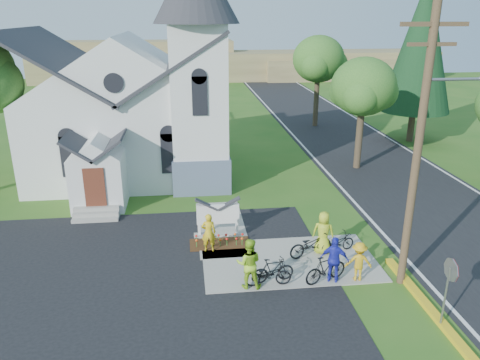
{
  "coord_description": "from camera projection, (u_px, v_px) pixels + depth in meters",
  "views": [
    {
      "loc": [
        -2.47,
        -15.91,
        9.53
      ],
      "look_at": [
        0.01,
        5.0,
        1.98
      ],
      "focal_mm": 35.0,
      "sensor_mm": 36.0,
      "label": 1
    }
  ],
  "objects": [
    {
      "name": "utility_pole",
      "position": [
        421.0,
        143.0,
        15.73
      ],
      "size": [
        3.45,
        0.28,
        10.0
      ],
      "color": "#422D21",
      "rests_on": "ground"
    },
    {
      "name": "bike_1",
      "position": [
        273.0,
        270.0,
        17.32
      ],
      "size": [
        1.68,
        0.7,
        0.98
      ],
      "primitive_type": "imported",
      "rotation": [
        0.0,
        0.0,
        1.72
      ],
      "color": "black",
      "rests_on": "sidewalk"
    },
    {
      "name": "ground",
      "position": [
        255.0,
        270.0,
        18.36
      ],
      "size": [
        120.0,
        120.0,
        0.0
      ],
      "primitive_type": "plane",
      "color": "#2C5D1A",
      "rests_on": "ground"
    },
    {
      "name": "church_sign",
      "position": [
        218.0,
        215.0,
        20.87
      ],
      "size": [
        2.2,
        0.4,
        1.7
      ],
      "color": "gray",
      "rests_on": "ground"
    },
    {
      "name": "bike_3",
      "position": [
        326.0,
        269.0,
        17.31
      ],
      "size": [
        1.87,
        1.12,
        1.08
      ],
      "primitive_type": "imported",
      "rotation": [
        0.0,
        0.0,
        1.94
      ],
      "color": "black",
      "rests_on": "sidewalk"
    },
    {
      "name": "church",
      "position": [
        133.0,
        89.0,
        27.65
      ],
      "size": [
        12.35,
        12.0,
        13.0
      ],
      "color": "silver",
      "rests_on": "ground"
    },
    {
      "name": "cyclist_4",
      "position": [
        323.0,
        233.0,
        19.28
      ],
      "size": [
        1.06,
        0.89,
        1.85
      ],
      "primitive_type": "imported",
      "rotation": [
        0.0,
        0.0,
        2.74
      ],
      "color": "#A9BB23",
      "rests_on": "sidewalk"
    },
    {
      "name": "bike_4",
      "position": [
        338.0,
        243.0,
        19.53
      ],
      "size": [
        1.7,
        1.02,
        0.84
      ],
      "primitive_type": "imported",
      "rotation": [
        0.0,
        0.0,
        1.88
      ],
      "color": "black",
      "rests_on": "sidewalk"
    },
    {
      "name": "flower_bed",
      "position": [
        220.0,
        244.0,
        20.36
      ],
      "size": [
        2.6,
        1.1,
        0.07
      ],
      "primitive_type": "cube",
      "color": "#371F0F",
      "rests_on": "ground"
    },
    {
      "name": "tree_road_near",
      "position": [
        364.0,
        87.0,
        28.76
      ],
      "size": [
        4.0,
        4.0,
        7.05
      ],
      "color": "#3A2C1F",
      "rests_on": "ground"
    },
    {
      "name": "cyclist_0",
      "position": [
        209.0,
        232.0,
        19.48
      ],
      "size": [
        0.64,
        0.44,
        1.69
      ],
      "primitive_type": "imported",
      "rotation": [
        0.0,
        0.0,
        3.08
      ],
      "color": "gold",
      "rests_on": "sidewalk"
    },
    {
      "name": "cyclist_1",
      "position": [
        249.0,
        263.0,
        16.85
      ],
      "size": [
        1.04,
        0.87,
        1.92
      ],
      "primitive_type": "imported",
      "rotation": [
        0.0,
        0.0,
        2.97
      ],
      "color": "#97CD26",
      "rests_on": "sidewalk"
    },
    {
      "name": "road",
      "position": [
        362.0,
        154.0,
        33.48
      ],
      "size": [
        8.0,
        90.0,
        0.02
      ],
      "primitive_type": "cube",
      "color": "black",
      "rests_on": "ground"
    },
    {
      "name": "tree_road_mid",
      "position": [
        318.0,
        59.0,
        39.84
      ],
      "size": [
        4.4,
        4.4,
        7.8
      ],
      "color": "#3A2C1F",
      "rests_on": "ground"
    },
    {
      "name": "bike_2",
      "position": [
        311.0,
        244.0,
        19.18
      ],
      "size": [
        2.07,
        1.24,
        1.03
      ],
      "primitive_type": "imported",
      "rotation": [
        0.0,
        0.0,
        1.88
      ],
      "color": "black",
      "rests_on": "sidewalk"
    },
    {
      "name": "stop_sign",
      "position": [
        449.0,
        279.0,
        14.43
      ],
      "size": [
        0.11,
        0.76,
        2.48
      ],
      "color": "gray",
      "rests_on": "ground"
    },
    {
      "name": "conifer",
      "position": [
        422.0,
        44.0,
        34.35
      ],
      "size": [
        5.2,
        5.2,
        12.4
      ],
      "color": "#3A2C1F",
      "rests_on": "ground"
    },
    {
      "name": "parking_lot",
      "position": [
        58.0,
        313.0,
        15.71
      ],
      "size": [
        20.0,
        16.0,
        0.02
      ],
      "primitive_type": "cube",
      "color": "black",
      "rests_on": "ground"
    },
    {
      "name": "bike_0",
      "position": [
        268.0,
        274.0,
        17.1
      ],
      "size": [
        1.74,
        0.61,
        0.91
      ],
      "primitive_type": "imported",
      "rotation": [
        0.0,
        0.0,
        1.57
      ],
      "color": "black",
      "rests_on": "sidewalk"
    },
    {
      "name": "sidewalk",
      "position": [
        289.0,
        261.0,
        18.98
      ],
      "size": [
        7.0,
        4.0,
        0.05
      ],
      "primitive_type": "cube",
      "color": "gray",
      "rests_on": "ground"
    },
    {
      "name": "cyclist_2",
      "position": [
        334.0,
        260.0,
        17.22
      ],
      "size": [
        1.14,
        0.81,
        1.8
      ],
      "primitive_type": "imported",
      "rotation": [
        0.0,
        0.0,
        2.74
      ],
      "color": "#2429B7",
      "rests_on": "sidewalk"
    },
    {
      "name": "cyclist_3",
      "position": [
        359.0,
        261.0,
        17.37
      ],
      "size": [
        1.07,
        0.72,
        1.53
      ],
      "primitive_type": "imported",
      "rotation": [
        0.0,
        0.0,
        2.98
      ],
      "color": "gold",
      "rests_on": "sidewalk"
    },
    {
      "name": "distant_hills",
      "position": [
        222.0,
        64.0,
        70.65
      ],
      "size": [
        61.0,
        10.0,
        5.6
      ],
      "color": "olive",
      "rests_on": "ground"
    }
  ]
}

